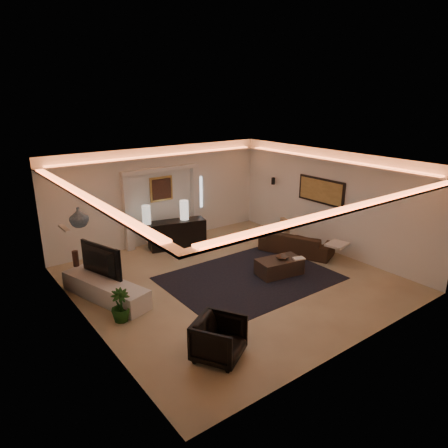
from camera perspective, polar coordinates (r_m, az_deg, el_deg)
floor at (r=10.13m, az=1.14°, el=-7.79°), size 7.00×7.00×0.00m
ceiling at (r=9.25m, az=1.25°, el=8.61°), size 7.00×7.00×0.00m
wall_back at (r=12.44m, az=-8.79°, el=4.00°), size 7.00×0.00×7.00m
wall_front at (r=7.34m, az=18.33°, el=-6.69°), size 7.00×0.00×7.00m
wall_left at (r=8.06m, az=-18.92°, el=-4.54°), size 0.00×7.00×7.00m
wall_right at (r=11.99m, az=14.53°, el=3.11°), size 0.00×7.00×7.00m
cove_soffit at (r=9.30m, az=1.24°, el=6.91°), size 7.00×7.00×0.04m
daylight_slit at (r=13.11m, az=-3.52°, el=4.44°), size 0.25×0.03×1.00m
area_rug at (r=10.22m, az=3.62°, el=-7.56°), size 4.00×3.00×0.01m
pilaster_left at (r=11.96m, az=-13.33°, el=1.43°), size 0.22×0.20×2.20m
pilaster_right at (r=13.00m, az=-4.05°, el=3.18°), size 0.22×0.20×2.20m
alcove_header at (r=12.18m, az=-8.75°, el=7.57°), size 2.52×0.20×0.12m
painting_frame at (r=12.36m, az=-8.77°, el=4.87°), size 0.74×0.04×0.74m
painting_canvas at (r=12.34m, az=-8.72°, el=4.85°), size 0.62×0.02×0.62m
art_panel_frame at (r=12.09m, az=13.43°, el=4.54°), size 0.04×1.64×0.74m
art_panel_gold at (r=12.07m, az=13.35°, el=4.52°), size 0.02×1.50×0.62m
wall_sconce at (r=13.29m, az=6.90°, el=5.99°), size 0.12×0.12×0.22m
wall_niche at (r=9.28m, az=-21.45°, el=-0.57°), size 0.10×0.55×0.04m
console at (r=12.15m, az=-6.57°, el=-1.41°), size 1.74×0.91×0.83m
lamp_left at (r=11.79m, az=-10.81°, el=1.30°), size 0.31×0.31×0.54m
lamp_right at (r=12.06m, az=-5.59°, el=1.91°), size 0.28×0.28×0.57m
media_ledge at (r=9.53m, az=-16.28°, el=-8.82°), size 1.25×2.43×0.44m
tv at (r=9.52m, az=-17.44°, el=-5.03°), size 1.26×0.56×0.73m
figurine at (r=10.33m, az=-20.06°, el=-4.54°), size 0.15×0.15×0.38m
ginger_jar at (r=9.16m, az=-19.65°, el=0.92°), size 0.49×0.49×0.42m
plant at (r=8.55m, az=-14.29°, el=-11.01°), size 0.39×0.39×0.68m
sofa at (r=11.85m, az=10.09°, el=-2.61°), size 2.19×1.54×0.60m
throw_blanket at (r=11.25m, az=15.56°, el=-2.76°), size 0.64×0.56×0.06m
throw_pillow at (r=12.50m, az=8.53°, el=-0.22°), size 0.23×0.43×0.41m
coffee_table at (r=10.43m, az=7.73°, el=-5.96°), size 1.21×0.80×0.42m
bowl at (r=10.35m, az=8.15°, el=-4.70°), size 0.37×0.37×0.07m
magazine at (r=10.42m, az=10.42°, el=-4.79°), size 0.33×0.28×0.03m
armchair at (r=7.25m, az=-0.71°, el=-15.81°), size 1.10×1.11×0.74m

